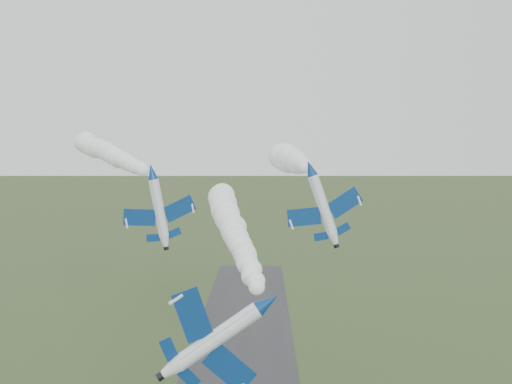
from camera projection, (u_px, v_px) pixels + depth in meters
jet_lead at (268, 302)px, 56.28m from camera, size 6.83×14.18×9.88m
smoke_trail_jet_lead at (232, 226)px, 95.11m from camera, size 17.83×71.87×5.64m
jet_pair_left at (152, 172)px, 77.91m from camera, size 10.00×11.61×3.33m
smoke_trail_jet_pair_left at (106, 152)px, 112.22m from camera, size 32.52×65.60×4.80m
jet_pair_right at (310, 168)px, 78.33m from camera, size 10.21×12.89×4.24m
smoke_trail_jet_pair_right at (291, 160)px, 107.57m from camera, size 9.14×53.49×5.93m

